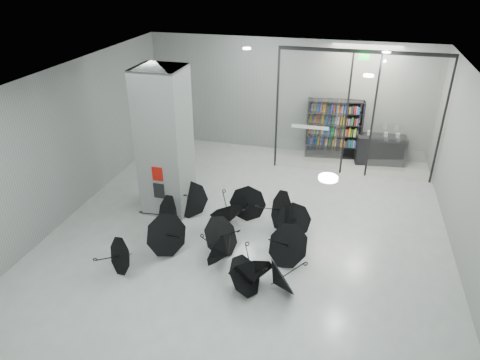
% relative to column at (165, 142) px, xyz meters
% --- Properties ---
extents(room, '(14.00, 14.02, 4.01)m').
position_rel_column_xyz_m(room, '(2.50, -2.00, 0.84)').
color(room, gray).
rests_on(room, ground).
extents(column, '(1.20, 1.20, 4.00)m').
position_rel_column_xyz_m(column, '(0.00, 0.00, 0.00)').
color(column, slate).
rests_on(column, ground).
extents(fire_cabinet, '(0.28, 0.04, 0.38)m').
position_rel_column_xyz_m(fire_cabinet, '(0.00, -0.62, -0.65)').
color(fire_cabinet, '#A50A07').
rests_on(fire_cabinet, column).
extents(info_panel, '(0.30, 0.03, 0.42)m').
position_rel_column_xyz_m(info_panel, '(0.00, -0.62, -1.15)').
color(info_panel, black).
rests_on(info_panel, column).
extents(exit_sign, '(0.30, 0.06, 0.15)m').
position_rel_column_xyz_m(exit_sign, '(4.90, 3.30, 1.82)').
color(exit_sign, '#0CE533').
rests_on(exit_sign, room).
extents(glass_partition, '(5.06, 0.08, 4.00)m').
position_rel_column_xyz_m(glass_partition, '(4.89, 3.50, 0.18)').
color(glass_partition, silver).
rests_on(glass_partition, ground).
extents(bookshelf, '(1.92, 0.61, 2.08)m').
position_rel_column_xyz_m(bookshelf, '(4.22, 4.75, -0.96)').
color(bookshelf, black).
rests_on(bookshelf, ground).
extents(shop_counter, '(1.71, 0.86, 0.98)m').
position_rel_column_xyz_m(shop_counter, '(5.85, 4.64, -1.51)').
color(shop_counter, black).
rests_on(shop_counter, ground).
extents(umbrella_cluster, '(4.94, 4.16, 1.32)m').
position_rel_column_xyz_m(umbrella_cluster, '(2.13, -1.43, -1.69)').
color(umbrella_cluster, black).
rests_on(umbrella_cluster, ground).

